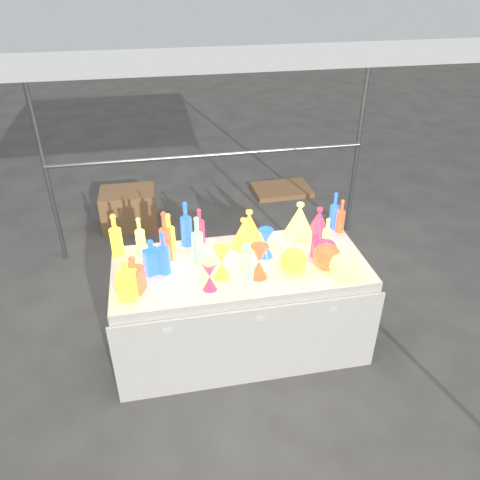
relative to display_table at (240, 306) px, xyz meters
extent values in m
plane|color=slate|center=(0.00, 0.01, -0.37)|extent=(80.00, 80.00, 0.00)
cylinder|color=gray|center=(-1.50, 1.51, 0.83)|extent=(0.04, 0.04, 2.40)
cylinder|color=gray|center=(1.50, 1.51, 0.83)|extent=(0.04, 0.04, 2.40)
cylinder|color=gray|center=(0.00, 1.48, 0.63)|extent=(3.00, 0.04, 0.04)
cube|color=silver|center=(0.00, 0.01, 0.00)|extent=(1.80, 0.80, 0.75)
cube|color=silver|center=(0.00, -0.41, -0.04)|extent=(1.84, 0.02, 0.68)
cube|color=white|center=(-0.55, -0.42, 0.23)|extent=(0.06, 0.00, 0.03)
cube|color=white|center=(0.05, -0.42, 0.23)|extent=(0.06, 0.00, 0.03)
cube|color=white|center=(0.55, -0.42, 0.23)|extent=(0.06, 0.00, 0.03)
cube|color=#A5744A|center=(-0.85, 2.06, -0.16)|extent=(0.60, 0.44, 0.43)
cube|color=#A5744A|center=(1.04, 2.57, -0.34)|extent=(0.73, 0.53, 0.06)
camera|label=1|loc=(-0.52, -2.67, 2.27)|focal=35.00mm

